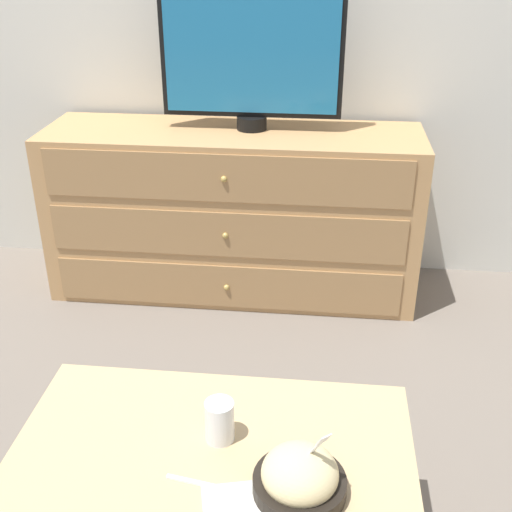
{
  "coord_description": "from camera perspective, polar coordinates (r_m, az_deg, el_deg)",
  "views": [
    {
      "loc": [
        0.46,
        -2.79,
        1.46
      ],
      "look_at": [
        0.3,
        -1.36,
        0.72
      ],
      "focal_mm": 45.0,
      "sensor_mm": 36.0,
      "label": 1
    }
  ],
  "objects": [
    {
      "name": "knife",
      "position": [
        1.43,
        -4.77,
        -19.55
      ],
      "size": [
        0.16,
        0.04,
        0.01
      ],
      "color": "white",
      "rests_on": "coffee_table"
    },
    {
      "name": "tv",
      "position": [
        2.63,
        -0.39,
        17.1
      ],
      "size": [
        0.72,
        0.12,
        0.53
      ],
      "color": "black",
      "rests_on": "dresser"
    },
    {
      "name": "dresser",
      "position": [
        2.78,
        -2.03,
        3.87
      ],
      "size": [
        1.56,
        0.47,
        0.72
      ],
      "color": "tan",
      "rests_on": "ground_plane"
    },
    {
      "name": "coffee_table",
      "position": [
        1.52,
        -4.1,
        -19.12
      ],
      "size": [
        0.9,
        0.6,
        0.42
      ],
      "color": "tan",
      "rests_on": "ground_plane"
    },
    {
      "name": "drink_cup",
      "position": [
        1.5,
        -3.24,
        -14.62
      ],
      "size": [
        0.07,
        0.07,
        0.1
      ],
      "color": "beige",
      "rests_on": "coffee_table"
    },
    {
      "name": "takeout_bowl",
      "position": [
        1.39,
        3.91,
        -19.04
      ],
      "size": [
        0.19,
        0.19,
        0.18
      ],
      "color": "black",
      "rests_on": "coffee_table"
    },
    {
      "name": "ground_plane",
      "position": [
        3.18,
        -2.75,
        -0.19
      ],
      "size": [
        12.0,
        12.0,
        0.0
      ],
      "primitive_type": "plane",
      "color": "#70665B"
    }
  ]
}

